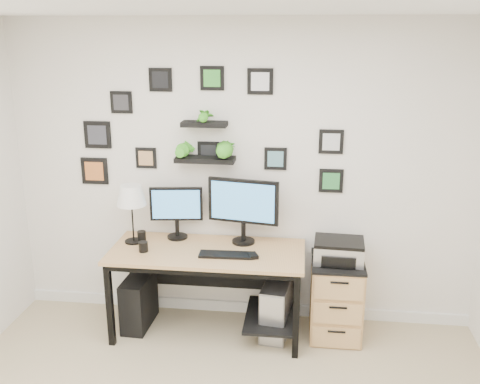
# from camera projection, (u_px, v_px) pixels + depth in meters

# --- Properties ---
(room) EXTENTS (4.00, 4.00, 4.00)m
(room) POSITION_uv_depth(u_px,v_px,m) (242.00, 307.00, 4.91)
(room) COLOR #C2B08A
(room) RESTS_ON ground
(desk) EXTENTS (1.60, 0.70, 0.75)m
(desk) POSITION_uv_depth(u_px,v_px,m) (212.00, 262.00, 4.46)
(desk) COLOR tan
(desk) RESTS_ON ground
(monitor_left) EXTENTS (0.45, 0.20, 0.46)m
(monitor_left) POSITION_uv_depth(u_px,v_px,m) (176.00, 209.00, 4.58)
(monitor_left) COLOR black
(monitor_left) RESTS_ON desk
(monitor_right) EXTENTS (0.60, 0.22, 0.56)m
(monitor_right) POSITION_uv_depth(u_px,v_px,m) (243.00, 206.00, 4.45)
(monitor_right) COLOR black
(monitor_right) RESTS_ON desk
(keyboard) EXTENTS (0.43, 0.15, 0.02)m
(keyboard) POSITION_uv_depth(u_px,v_px,m) (225.00, 255.00, 4.28)
(keyboard) COLOR black
(keyboard) RESTS_ON desk
(mouse) EXTENTS (0.10, 0.12, 0.03)m
(mouse) POSITION_uv_depth(u_px,v_px,m) (253.00, 256.00, 4.25)
(mouse) COLOR black
(mouse) RESTS_ON desk
(table_lamp) EXTENTS (0.25, 0.25, 0.51)m
(table_lamp) POSITION_uv_depth(u_px,v_px,m) (131.00, 197.00, 4.45)
(table_lamp) COLOR black
(table_lamp) RESTS_ON desk
(mug) EXTENTS (0.08, 0.08, 0.09)m
(mug) POSITION_uv_depth(u_px,v_px,m) (143.00, 247.00, 4.36)
(mug) COLOR black
(mug) RESTS_ON desk
(pen_cup) EXTENTS (0.07, 0.07, 0.09)m
(pen_cup) POSITION_uv_depth(u_px,v_px,m) (142.00, 236.00, 4.57)
(pen_cup) COLOR black
(pen_cup) RESTS_ON desk
(pc_tower_black) EXTENTS (0.22, 0.46, 0.45)m
(pc_tower_black) POSITION_uv_depth(u_px,v_px,m) (139.00, 301.00, 4.65)
(pc_tower_black) COLOR black
(pc_tower_black) RESTS_ON ground
(pc_tower_grey) EXTENTS (0.27, 0.50, 0.47)m
(pc_tower_grey) POSITION_uv_depth(u_px,v_px,m) (277.00, 308.00, 4.52)
(pc_tower_grey) COLOR gray
(pc_tower_grey) RESTS_ON ground
(file_cabinet) EXTENTS (0.43, 0.53, 0.67)m
(file_cabinet) POSITION_uv_depth(u_px,v_px,m) (336.00, 298.00, 4.48)
(file_cabinet) COLOR tan
(file_cabinet) RESTS_ON ground
(printer) EXTENTS (0.41, 0.34, 0.18)m
(printer) POSITION_uv_depth(u_px,v_px,m) (339.00, 251.00, 4.36)
(printer) COLOR silver
(printer) RESTS_ON file_cabinet
(wall_decor) EXTENTS (2.28, 0.18, 1.03)m
(wall_decor) POSITION_uv_depth(u_px,v_px,m) (203.00, 136.00, 4.43)
(wall_decor) COLOR black
(wall_decor) RESTS_ON ground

